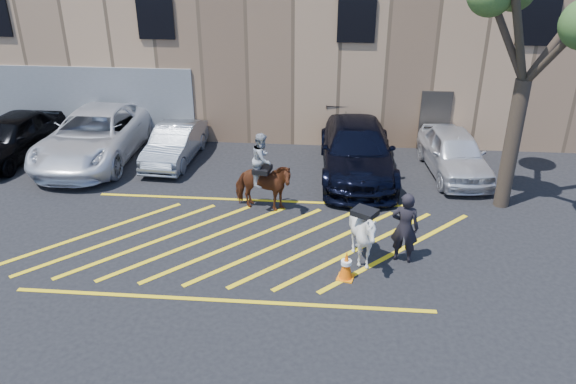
# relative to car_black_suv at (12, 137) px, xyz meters

# --- Properties ---
(ground) EXTENTS (90.00, 90.00, 0.00)m
(ground) POSITION_rel_car_black_suv_xyz_m (8.92, -4.82, -0.80)
(ground) COLOR black
(ground) RESTS_ON ground
(car_black_suv) EXTENTS (2.40, 4.86, 1.59)m
(car_black_suv) POSITION_rel_car_black_suv_xyz_m (0.00, 0.00, 0.00)
(car_black_suv) COLOR black
(car_black_suv) RESTS_ON ground
(car_white_pickup) EXTENTS (2.86, 6.19, 1.72)m
(car_white_pickup) POSITION_rel_car_black_suv_xyz_m (2.95, 0.26, 0.06)
(car_white_pickup) COLOR silver
(car_white_pickup) RESTS_ON ground
(car_silver_sedan) EXTENTS (1.57, 3.92, 1.27)m
(car_silver_sedan) POSITION_rel_car_black_suv_xyz_m (5.77, 0.26, -0.16)
(car_silver_sedan) COLOR #8E949B
(car_silver_sedan) RESTS_ON ground
(car_blue_suv) EXTENTS (2.59, 5.87, 1.68)m
(car_blue_suv) POSITION_rel_car_black_suv_xyz_m (12.07, -0.30, 0.04)
(car_blue_suv) COLOR black
(car_blue_suv) RESTS_ON ground
(car_white_suv) EXTENTS (2.18, 4.43, 1.45)m
(car_white_suv) POSITION_rel_car_black_suv_xyz_m (15.29, -0.02, -0.07)
(car_white_suv) COLOR silver
(car_white_suv) RESTS_ON ground
(handler) EXTENTS (0.76, 0.58, 1.86)m
(handler) POSITION_rel_car_black_suv_xyz_m (13.10, -5.58, 0.13)
(handler) COLOR black
(handler) RESTS_ON ground
(warehouse) EXTENTS (32.42, 10.20, 7.30)m
(warehouse) POSITION_rel_car_black_suv_xyz_m (8.91, 7.18, 2.86)
(warehouse) COLOR tan
(warehouse) RESTS_ON ground
(hatching_zone) EXTENTS (12.60, 5.12, 0.01)m
(hatching_zone) POSITION_rel_car_black_suv_xyz_m (8.92, -5.12, -0.79)
(hatching_zone) COLOR yellow
(hatching_zone) RESTS_ON ground
(mounted_bay) EXTENTS (1.90, 1.10, 2.36)m
(mounted_bay) POSITION_rel_car_black_suv_xyz_m (9.30, -3.18, 0.16)
(mounted_bay) COLOR #5B2715
(mounted_bay) RESTS_ON ground
(saddled_white) EXTENTS (1.85, 1.90, 1.59)m
(saddled_white) POSITION_rel_car_black_suv_xyz_m (12.09, -5.81, 0.01)
(saddled_white) COLOR silver
(saddled_white) RESTS_ON ground
(traffic_cone) EXTENTS (0.46, 0.46, 0.73)m
(traffic_cone) POSITION_rel_car_black_suv_xyz_m (11.70, -6.50, -0.43)
(traffic_cone) COLOR orange
(traffic_cone) RESTS_ON ground
(tree) EXTENTS (3.99, 4.37, 7.31)m
(tree) POSITION_rel_car_black_suv_xyz_m (16.33, -2.28, 4.90)
(tree) COLOR #453429
(tree) RESTS_ON ground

